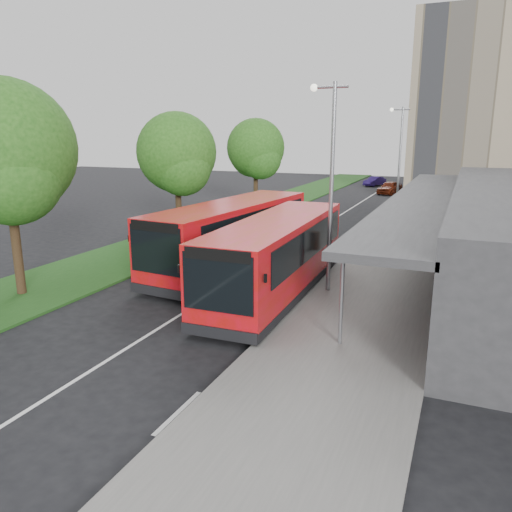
{
  "coord_description": "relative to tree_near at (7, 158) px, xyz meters",
  "views": [
    {
      "loc": [
        9.01,
        -16.84,
        6.32
      ],
      "look_at": [
        1.44,
        1.08,
        1.5
      ],
      "focal_mm": 35.0,
      "sensor_mm": 36.0,
      "label": 1
    }
  ],
  "objects": [
    {
      "name": "tree_far",
      "position": [
        0.0,
        24.0,
        -0.56
      ],
      "size": [
        4.65,
        4.65,
        7.48
      ],
      "color": "black",
      "rests_on": "ground"
    },
    {
      "name": "bollard",
      "position": [
        11.55,
        19.6,
        -4.69
      ],
      "size": [
        0.23,
        0.23,
        1.1
      ],
      "primitive_type": "cylinder",
      "rotation": [
        0.0,
        0.0,
        -0.38
      ],
      "color": "#FFB10D",
      "rests_on": "pavement"
    },
    {
      "name": "lane_centre_line",
      "position": [
        7.01,
        17.95,
        -5.39
      ],
      "size": [
        0.12,
        70.0,
        0.01
      ],
      "primitive_type": "cube",
      "color": "silver",
      "rests_on": "ground"
    },
    {
      "name": "tree_near",
      "position": [
        0.0,
        0.0,
        0.0
      ],
      "size": [
        5.19,
        5.19,
        8.35
      ],
      "color": "black",
      "rests_on": "ground"
    },
    {
      "name": "ground",
      "position": [
        7.01,
        2.95,
        -5.39
      ],
      "size": [
        120.0,
        120.0,
        0.0
      ],
      "primitive_type": "plane",
      "color": "black",
      "rests_on": "ground"
    },
    {
      "name": "station_building",
      "position": [
        17.87,
        10.95,
        -3.35
      ],
      "size": [
        7.7,
        26.0,
        4.0
      ],
      "color": "#2E2E30",
      "rests_on": "ground"
    },
    {
      "name": "car_near",
      "position": [
        8.49,
        40.3,
        -4.7
      ],
      "size": [
        2.48,
        4.29,
        1.37
      ],
      "primitive_type": "imported",
      "rotation": [
        0.0,
        0.0,
        -0.22
      ],
      "color": "#50190B",
      "rests_on": "ground"
    },
    {
      "name": "lamp_post_near",
      "position": [
        11.13,
        4.95,
        -0.67
      ],
      "size": [
        1.44,
        0.28,
        8.0
      ],
      "color": "gray",
      "rests_on": "pavement"
    },
    {
      "name": "litter_bin",
      "position": [
        12.36,
        11.85,
        -4.76
      ],
      "size": [
        0.55,
        0.55,
        0.96
      ],
      "primitive_type": "cylinder",
      "rotation": [
        0.0,
        0.0,
        0.03
      ],
      "color": "#3B2418",
      "rests_on": "pavement"
    },
    {
      "name": "lamp_post_far",
      "position": [
        11.13,
        24.95,
        -0.67
      ],
      "size": [
        1.44,
        0.28,
        8.0
      ],
      "color": "gray",
      "rests_on": "pavement"
    },
    {
      "name": "car_far",
      "position": [
        5.58,
        48.04,
        -4.83
      ],
      "size": [
        2.44,
        3.59,
        1.12
      ],
      "primitive_type": "imported",
      "rotation": [
        0.0,
        0.0,
        -0.41
      ],
      "color": "navy",
      "rests_on": "ground"
    },
    {
      "name": "bus_second",
      "position": [
        6.01,
        6.87,
        -3.78
      ],
      "size": [
        3.85,
        11.31,
        3.15
      ],
      "rotation": [
        0.0,
        0.0,
        -0.1
      ],
      "color": "red",
      "rests_on": "ground"
    },
    {
      "name": "bus_main",
      "position": [
        9.36,
        4.02,
        -3.82
      ],
      "size": [
        3.01,
        10.86,
        3.06
      ],
      "rotation": [
        0.0,
        0.0,
        0.02
      ],
      "color": "red",
      "rests_on": "ground"
    },
    {
      "name": "grass_verge",
      "position": [
        0.01,
        22.95,
        -5.34
      ],
      "size": [
        5.0,
        80.0,
        0.1
      ],
      "primitive_type": "cube",
      "color": "#194215",
      "rests_on": "ground"
    },
    {
      "name": "tree_mid",
      "position": [
        0.0,
        12.0,
        -0.51
      ],
      "size": [
        4.7,
        4.7,
        7.55
      ],
      "color": "black",
      "rests_on": "ground"
    },
    {
      "name": "pavement",
      "position": [
        13.01,
        22.95,
        -5.32
      ],
      "size": [
        5.0,
        80.0,
        0.15
      ],
      "primitive_type": "cube",
      "color": "slate",
      "rests_on": "ground"
    },
    {
      "name": "kerb_dashes",
      "position": [
        10.31,
        21.95,
        -5.39
      ],
      "size": [
        0.12,
        56.0,
        0.01
      ],
      "color": "silver",
      "rests_on": "ground"
    }
  ]
}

